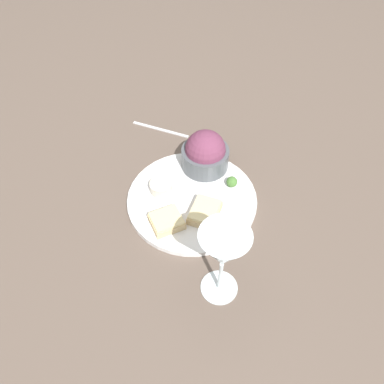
# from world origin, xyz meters

# --- Properties ---
(ground_plane) EXTENTS (4.00, 4.00, 0.00)m
(ground_plane) POSITION_xyz_m (0.00, 0.00, 0.00)
(ground_plane) COLOR brown
(dinner_plate) EXTENTS (0.31, 0.31, 0.01)m
(dinner_plate) POSITION_xyz_m (0.00, 0.00, 0.01)
(dinner_plate) COLOR white
(dinner_plate) RESTS_ON ground_plane
(salad_bowl) EXTENTS (0.12, 0.12, 0.10)m
(salad_bowl) POSITION_xyz_m (0.09, 0.06, 0.06)
(salad_bowl) COLOR #4C5156
(salad_bowl) RESTS_ON dinner_plate
(sauce_ramekin) EXTENTS (0.05, 0.05, 0.03)m
(sauce_ramekin) POSITION_xyz_m (-0.04, 0.06, 0.03)
(sauce_ramekin) COLOR beige
(sauce_ramekin) RESTS_ON dinner_plate
(cheese_toast_near) EXTENTS (0.10, 0.09, 0.03)m
(cheese_toast_near) POSITION_xyz_m (-0.01, -0.06, 0.03)
(cheese_toast_near) COLOR #D1B27F
(cheese_toast_near) RESTS_ON dinner_plate
(cheese_toast_far) EXTENTS (0.08, 0.08, 0.03)m
(cheese_toast_far) POSITION_xyz_m (-0.09, -0.03, 0.03)
(cheese_toast_far) COLOR #D1B27F
(cheese_toast_far) RESTS_ON dinner_plate
(wine_glass) EXTENTS (0.09, 0.09, 0.19)m
(wine_glass) POSITION_xyz_m (-0.10, -0.21, 0.14)
(wine_glass) COLOR silver
(wine_glass) RESTS_ON ground_plane
(garnish) EXTENTS (0.03, 0.03, 0.03)m
(garnish) POSITION_xyz_m (0.10, -0.03, 0.03)
(garnish) COLOR #477533
(garnish) RESTS_ON dinner_plate
(fork) EXTENTS (0.09, 0.15, 0.01)m
(fork) POSITION_xyz_m (0.09, 0.26, 0.00)
(fork) COLOR silver
(fork) RESTS_ON ground_plane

